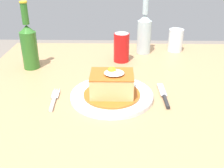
# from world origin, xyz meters

# --- Properties ---
(dining_table) EXTENTS (1.13, 0.92, 0.76)m
(dining_table) POSITION_xyz_m (0.00, 0.00, 0.64)
(dining_table) COLOR #A87F56
(dining_table) RESTS_ON ground_plane
(main_plate) EXTENTS (0.27, 0.27, 0.02)m
(main_plate) POSITION_xyz_m (-0.06, -0.12, 0.76)
(main_plate) COLOR white
(main_plate) RESTS_ON dining_table
(sandwich_meal) EXTENTS (0.18, 0.18, 0.10)m
(sandwich_meal) POSITION_xyz_m (-0.06, -0.12, 0.80)
(sandwich_meal) COLOR #B75B1E
(sandwich_meal) RESTS_ON main_plate
(fork) EXTENTS (0.03, 0.14, 0.01)m
(fork) POSITION_xyz_m (-0.24, -0.15, 0.76)
(fork) COLOR silver
(fork) RESTS_ON dining_table
(knife) EXTENTS (0.02, 0.17, 0.01)m
(knife) POSITION_xyz_m (0.11, -0.13, 0.76)
(knife) COLOR #262628
(knife) RESTS_ON dining_table
(soda_can) EXTENTS (0.07, 0.07, 0.12)m
(soda_can) POSITION_xyz_m (-0.03, 0.21, 0.82)
(soda_can) COLOR red
(soda_can) RESTS_ON dining_table
(beer_bottle_clear) EXTENTS (0.06, 0.06, 0.27)m
(beer_bottle_clear) POSITION_xyz_m (0.08, 0.32, 0.86)
(beer_bottle_clear) COLOR #ADC6CC
(beer_bottle_clear) RESTS_ON dining_table
(beer_bottle_green) EXTENTS (0.06, 0.06, 0.27)m
(beer_bottle_green) POSITION_xyz_m (-0.39, 0.13, 0.86)
(beer_bottle_green) COLOR #2D6B23
(beer_bottle_green) RESTS_ON dining_table
(drinking_glass) EXTENTS (0.07, 0.07, 0.10)m
(drinking_glass) POSITION_xyz_m (0.23, 0.35, 0.80)
(drinking_glass) COLOR #3F2314
(drinking_glass) RESTS_ON dining_table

